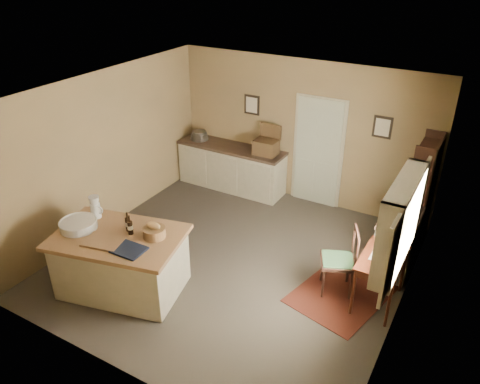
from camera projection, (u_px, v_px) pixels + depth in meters
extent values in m
plane|color=brown|center=(234.00, 261.00, 7.39)|extent=(5.00, 5.00, 0.00)
cube|color=#98784B|center=(302.00, 132.00, 8.68)|extent=(5.00, 0.10, 2.70)
cube|color=#98784B|center=(111.00, 281.00, 4.84)|extent=(5.00, 0.10, 2.70)
cube|color=#98784B|center=(106.00, 152.00, 7.86)|extent=(0.10, 5.00, 2.70)
cube|color=#98784B|center=(411.00, 232.00, 5.66)|extent=(0.10, 5.00, 2.70)
plane|color=silver|center=(233.00, 94.00, 6.13)|extent=(5.00, 5.00, 0.00)
cube|color=#B7BA9E|center=(318.00, 151.00, 8.64)|extent=(0.97, 0.06, 2.11)
cube|color=black|center=(252.00, 105.00, 8.95)|extent=(0.32, 0.02, 0.38)
cube|color=beige|center=(252.00, 105.00, 8.94)|extent=(0.24, 0.01, 0.30)
cube|color=black|center=(382.00, 127.00, 7.85)|extent=(0.32, 0.02, 0.38)
cube|color=beige|center=(382.00, 127.00, 7.84)|extent=(0.24, 0.01, 0.30)
cube|color=beige|center=(392.00, 260.00, 5.72)|extent=(0.25, 1.32, 0.06)
cube|color=beige|center=(407.00, 183.00, 5.22)|extent=(0.25, 1.32, 0.06)
cube|color=white|center=(410.00, 226.00, 5.42)|extent=(0.01, 1.20, 1.00)
cube|color=beige|center=(389.00, 262.00, 4.80)|extent=(0.04, 0.35, 1.00)
cube|color=beige|center=(421.00, 196.00, 6.06)|extent=(0.04, 0.35, 1.00)
cube|color=beige|center=(122.00, 264.00, 6.63)|extent=(1.83, 1.38, 0.85)
cube|color=olive|center=(118.00, 237.00, 6.42)|extent=(1.98, 1.52, 0.06)
cylinder|color=white|center=(79.00, 225.00, 6.54)|extent=(0.51, 0.51, 0.11)
cube|color=olive|center=(104.00, 242.00, 6.24)|extent=(0.58, 0.47, 0.03)
cube|color=black|center=(129.00, 250.00, 6.08)|extent=(0.42, 0.34, 0.02)
cylinder|color=brown|center=(154.00, 232.00, 6.34)|extent=(0.31, 0.31, 0.14)
cylinder|color=black|center=(128.00, 222.00, 6.44)|extent=(0.07, 0.07, 0.29)
cylinder|color=black|center=(130.00, 225.00, 6.37)|extent=(0.07, 0.07, 0.29)
cube|color=beige|center=(232.00, 168.00, 9.47)|extent=(2.18, 0.60, 0.85)
cube|color=#332319|center=(231.00, 148.00, 9.26)|extent=(2.22, 0.63, 0.05)
cube|color=#4D351D|center=(266.00, 147.00, 8.85)|extent=(0.44, 0.33, 0.28)
cylinder|color=#59544F|center=(199.00, 135.00, 9.54)|extent=(0.37, 0.37, 0.18)
cube|color=#531A11|center=(344.00, 291.00, 6.76)|extent=(1.44, 1.81, 0.01)
cube|color=#34150A|center=(383.00, 258.00, 6.21)|extent=(0.55, 0.90, 0.03)
cube|color=#34150A|center=(382.00, 262.00, 6.24)|extent=(0.49, 0.84, 0.10)
cube|color=silver|center=(379.00, 256.00, 6.22)|extent=(0.22, 0.30, 0.01)
cylinder|color=black|center=(396.00, 248.00, 6.34)|extent=(0.05, 0.05, 0.05)
cylinder|color=#34150A|center=(353.00, 293.00, 6.18)|extent=(0.04, 0.04, 0.72)
cylinder|color=#34150A|center=(389.00, 305.00, 5.98)|extent=(0.04, 0.04, 0.72)
cylinder|color=#34150A|center=(370.00, 261.00, 6.81)|extent=(0.04, 0.04, 0.72)
cylinder|color=#34150A|center=(403.00, 271.00, 6.60)|extent=(0.04, 0.04, 0.72)
cube|color=beige|center=(396.00, 243.00, 7.09)|extent=(0.50, 0.92, 0.85)
cube|color=#332319|center=(401.00, 218.00, 6.88)|extent=(0.53, 0.96, 0.05)
cylinder|color=silver|center=(398.00, 217.00, 6.76)|extent=(0.22, 0.22, 0.09)
cube|color=black|center=(416.00, 203.00, 7.18)|extent=(0.31, 0.04, 1.85)
cube|color=black|center=(426.00, 183.00, 7.78)|extent=(0.31, 0.04, 1.85)
cube|color=black|center=(431.00, 195.00, 7.41)|extent=(0.02, 0.83, 1.85)
cube|color=black|center=(412.00, 238.00, 7.89)|extent=(0.31, 0.79, 0.03)
cube|color=black|center=(417.00, 215.00, 7.67)|extent=(0.31, 0.79, 0.03)
cube|color=black|center=(422.00, 190.00, 7.46)|extent=(0.31, 0.79, 0.03)
cube|color=black|center=(426.00, 169.00, 7.28)|extent=(0.31, 0.79, 0.03)
cube|color=black|center=(431.00, 147.00, 7.11)|extent=(0.31, 0.79, 0.03)
cylinder|color=white|center=(422.00, 187.00, 7.43)|extent=(0.12, 0.12, 0.11)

